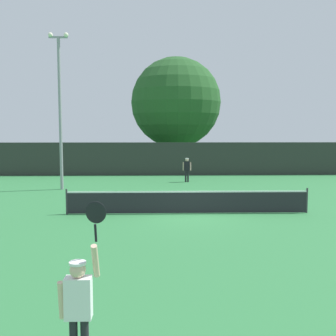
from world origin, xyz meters
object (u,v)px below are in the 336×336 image
(parked_car_mid, at_px, (239,158))
(light_pole, at_px, (60,102))
(player_receiving, at_px, (187,167))
(parked_car_near, at_px, (91,159))
(tennis_ball, at_px, (211,202))
(player_serving, at_px, (79,299))
(large_tree, at_px, (176,103))

(parked_car_mid, bearing_deg, light_pole, -138.26)
(player_receiving, bearing_deg, parked_car_mid, -116.93)
(player_receiving, relative_size, parked_car_near, 0.38)
(player_receiving, distance_m, tennis_ball, 8.00)
(parked_car_near, bearing_deg, light_pole, -86.02)
(player_receiving, xyz_separation_m, parked_car_mid, (6.11, 12.04, -0.22))
(player_serving, bearing_deg, tennis_ball, 74.57)
(parked_car_near, bearing_deg, player_serving, -79.56)
(parked_car_mid, bearing_deg, large_tree, -166.45)
(parked_car_near, bearing_deg, player_receiving, -52.67)
(tennis_ball, height_order, parked_car_mid, parked_car_mid)
(player_serving, distance_m, light_pole, 19.31)
(large_tree, relative_size, parked_car_near, 2.39)
(tennis_ball, xyz_separation_m, large_tree, (-0.88, 17.67, 6.02))
(player_serving, xyz_separation_m, light_pole, (-4.57, 18.32, 4.06))
(large_tree, relative_size, parked_car_mid, 2.32)
(player_receiving, bearing_deg, parked_car_near, -54.20)
(player_receiving, relative_size, large_tree, 0.16)
(light_pole, bearing_deg, parked_car_near, 92.45)
(player_receiving, height_order, parked_car_mid, parked_car_mid)
(player_serving, relative_size, parked_car_mid, 0.57)
(parked_car_mid, bearing_deg, tennis_ball, -111.53)
(tennis_ball, relative_size, large_tree, 0.01)
(player_receiving, distance_m, parked_car_near, 14.32)
(tennis_ball, relative_size, parked_car_mid, 0.02)
(player_receiving, relative_size, parked_car_mid, 0.37)
(tennis_ball, xyz_separation_m, parked_car_near, (-8.96, 19.53, 0.74))
(player_receiving, relative_size, light_pole, 0.18)
(parked_car_near, bearing_deg, large_tree, -11.39)
(player_receiving, distance_m, parked_car_mid, 13.50)
(player_receiving, height_order, parked_car_near, parked_car_near)
(parked_car_near, bearing_deg, parked_car_mid, 3.21)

